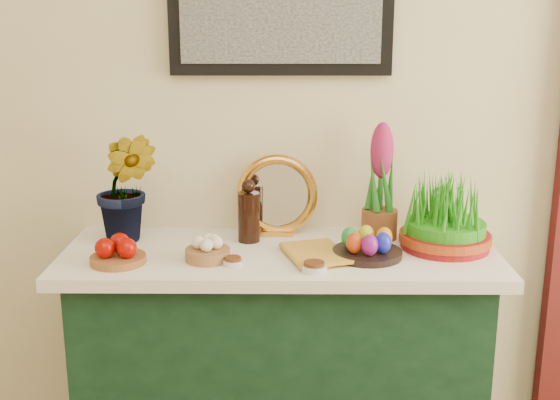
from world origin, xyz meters
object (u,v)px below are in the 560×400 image
at_px(book, 289,255).
at_px(wheatgrass_sabzeh, 446,217).
at_px(sideboard, 280,379).
at_px(mirror, 277,196).
at_px(hyacinth_green, 125,169).

xyz_separation_m(book, wheatgrass_sabzeh, (0.51, 0.12, 0.09)).
height_order(sideboard, mirror, mirror).
bearing_deg(wheatgrass_sabzeh, book, -166.33).
relative_size(book, wheatgrass_sabzeh, 0.77).
bearing_deg(hyacinth_green, wheatgrass_sabzeh, 1.16).
bearing_deg(hyacinth_green, sideboard, -5.28).
xyz_separation_m(sideboard, mirror, (-0.01, 0.17, 0.60)).
xyz_separation_m(sideboard, hyacinth_green, (-0.51, 0.09, 0.71)).
height_order(hyacinth_green, book, hyacinth_green).
xyz_separation_m(mirror, book, (0.04, -0.27, -0.12)).
distance_m(sideboard, book, 0.49).
bearing_deg(sideboard, hyacinth_green, 169.92).
relative_size(hyacinth_green, book, 2.14).
bearing_deg(wheatgrass_sabzeh, mirror, 164.73).
bearing_deg(hyacinth_green, mirror, 14.29).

